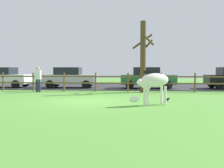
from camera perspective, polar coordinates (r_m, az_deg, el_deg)
ground_plane at (r=11.86m, az=-5.68°, el=-3.81°), size 60.00×60.00×0.00m
parking_asphalt at (r=21.02m, az=-0.91°, el=-0.59°), size 28.00×7.40×0.05m
paddock_fence at (r=16.77m, az=-3.67°, el=0.73°), size 21.41×0.11×1.23m
bare_tree at (r=16.30m, az=7.02°, el=6.35°), size 1.40×1.42×4.49m
zebra at (r=10.51m, az=9.24°, el=0.31°), size 1.79×1.09×1.41m
crow_on_grass at (r=11.64m, az=12.27°, el=-3.38°), size 0.21×0.10×0.20m
parked_car_silver at (r=19.82m, az=-9.47°, el=1.50°), size 4.06×2.00×1.56m
parked_car_green at (r=19.10m, az=8.04°, el=1.44°), size 4.03×1.93×1.56m
parked_car_white at (r=21.54m, az=-23.17°, el=1.42°), size 4.01×1.90×1.56m
visitor_near_fence at (r=16.95m, az=-16.26°, el=1.31°), size 0.37×0.24×1.64m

